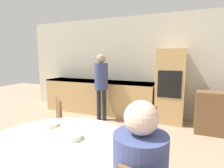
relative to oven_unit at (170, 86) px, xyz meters
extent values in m
cube|color=beige|center=(-0.79, 0.34, 0.44)|extent=(6.98, 0.05, 2.60)
cube|color=tan|center=(-1.89, -0.01, -0.41)|extent=(3.08, 0.60, 0.90)
cube|color=black|center=(-1.89, -0.01, 0.02)|extent=(3.08, 0.60, 0.03)
cube|color=tan|center=(0.00, 0.00, 0.00)|extent=(0.63, 0.58, 1.72)
cube|color=black|center=(0.00, -0.29, 0.09)|extent=(0.50, 0.01, 0.60)
cube|color=brown|center=(1.01, -0.35, -0.43)|extent=(0.95, 0.45, 0.85)
cylinder|color=beige|center=(-0.77, -3.11, -0.12)|extent=(1.42, 1.42, 0.03)
cylinder|color=brown|center=(-1.71, -2.46, -0.65)|extent=(0.04, 0.04, 0.42)
cylinder|color=brown|center=(-1.47, -2.68, -0.65)|extent=(0.04, 0.04, 0.42)
cylinder|color=brown|center=(-1.49, -2.23, -0.65)|extent=(0.04, 0.04, 0.42)
cylinder|color=brown|center=(-1.26, -2.44, -0.65)|extent=(0.04, 0.04, 0.42)
cube|color=brown|center=(-1.48, -2.45, -0.43)|extent=(0.57, 0.57, 0.02)
cube|color=brown|center=(-1.36, -2.32, -0.16)|extent=(0.30, 0.28, 0.51)
cylinder|color=brown|center=(-0.32, -2.05, -0.65)|extent=(0.04, 0.04, 0.42)
cylinder|color=brown|center=(-0.49, -2.33, -0.65)|extent=(0.04, 0.04, 0.42)
cylinder|color=brown|center=(-0.05, -2.22, -0.65)|extent=(0.04, 0.04, 0.42)
cube|color=brown|center=(-0.27, -2.27, -0.43)|extent=(0.55, 0.55, 0.02)
cube|color=brown|center=(-0.11, -2.37, -0.16)|extent=(0.22, 0.34, 0.51)
sphere|color=beige|center=(0.04, -3.28, 0.30)|extent=(0.21, 0.21, 0.21)
cylinder|color=#262628|center=(-1.62, -0.51, -0.48)|extent=(0.10, 0.10, 0.76)
cylinder|color=#262628|center=(-1.48, -0.51, -0.48)|extent=(0.10, 0.10, 0.76)
cylinder|color=#3D477A|center=(-1.55, -0.51, 0.22)|extent=(0.32, 0.32, 0.64)
sphere|color=tan|center=(-1.55, -0.51, 0.64)|extent=(0.21, 0.21, 0.21)
cylinder|color=silver|center=(-0.67, -2.96, -0.08)|extent=(0.17, 0.17, 0.05)
cylinder|color=beige|center=(-1.10, -2.78, -0.09)|extent=(0.19, 0.19, 0.04)
cylinder|color=silver|center=(-0.24, -2.84, -0.08)|extent=(0.18, 0.18, 0.05)
camera|label=1|loc=(0.25, -4.26, 0.65)|focal=28.00mm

